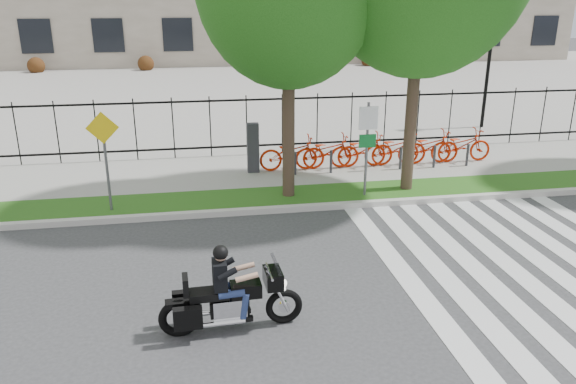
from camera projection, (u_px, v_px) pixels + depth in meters
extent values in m
plane|color=#333436|center=(298.00, 292.00, 10.45)|extent=(120.00, 120.00, 0.00)
cube|color=beige|center=(268.00, 210.00, 14.24)|extent=(60.00, 0.20, 0.15)
cube|color=#1D5515|center=(264.00, 199.00, 15.03)|extent=(60.00, 1.50, 0.15)
cube|color=gray|center=(253.00, 172.00, 17.35)|extent=(60.00, 3.50, 0.15)
cube|color=gray|center=(220.00, 87.00, 33.69)|extent=(80.00, 34.00, 0.10)
cylinder|color=black|center=(487.00, 81.00, 22.56)|extent=(0.14, 0.14, 4.00)
cylinder|color=black|center=(492.00, 32.00, 21.93)|extent=(0.06, 0.70, 0.70)
sphere|color=white|center=(484.00, 29.00, 21.84)|extent=(0.36, 0.36, 0.36)
sphere|color=white|center=(501.00, 29.00, 21.95)|extent=(0.36, 0.36, 0.36)
cylinder|color=#3B2820|center=(289.00, 120.00, 14.44)|extent=(0.32, 0.32, 4.08)
cylinder|color=#3B2820|center=(412.00, 107.00, 14.89)|extent=(0.32, 0.32, 4.56)
cube|color=#2D2D33|center=(253.00, 148.00, 16.85)|extent=(0.35, 0.25, 1.50)
imported|color=#C02103|center=(292.00, 153.00, 17.11)|extent=(2.01, 0.70, 1.06)
cylinder|color=#2D2D33|center=(295.00, 163.00, 16.71)|extent=(0.08, 0.08, 0.70)
imported|color=#C02103|center=(327.00, 152.00, 17.29)|extent=(2.01, 0.70, 1.06)
cylinder|color=#2D2D33|center=(331.00, 162.00, 16.88)|extent=(0.08, 0.08, 0.70)
imported|color=#C02103|center=(362.00, 150.00, 17.46)|extent=(2.01, 0.70, 1.06)
cylinder|color=#2D2D33|center=(366.00, 160.00, 17.06)|extent=(0.08, 0.08, 0.70)
imported|color=#C02103|center=(395.00, 148.00, 17.64)|extent=(2.01, 0.70, 1.06)
cylinder|color=#2D2D33|center=(401.00, 158.00, 17.24)|extent=(0.08, 0.08, 0.70)
imported|color=#C02103|center=(428.00, 147.00, 17.82)|extent=(2.01, 0.70, 1.06)
cylinder|color=#2D2D33|center=(434.00, 157.00, 17.41)|extent=(0.08, 0.08, 0.70)
imported|color=#C02103|center=(461.00, 145.00, 17.99)|extent=(2.01, 0.70, 1.06)
cylinder|color=#2D2D33|center=(467.00, 155.00, 17.59)|extent=(0.08, 0.08, 0.70)
cylinder|color=#59595B|center=(367.00, 150.00, 14.70)|extent=(0.07, 0.07, 2.50)
cube|color=white|center=(369.00, 118.00, 14.38)|extent=(0.50, 0.03, 0.60)
cube|color=#0C6626|center=(367.00, 141.00, 14.58)|extent=(0.45, 0.03, 0.35)
cylinder|color=#59595B|center=(106.00, 164.00, 13.66)|extent=(0.07, 0.07, 2.40)
cube|color=yellow|center=(102.00, 128.00, 13.32)|extent=(0.78, 0.03, 0.78)
torus|color=black|center=(284.00, 306.00, 9.37)|extent=(0.63, 0.14, 0.63)
torus|color=black|center=(179.00, 318.00, 9.02)|extent=(0.67, 0.16, 0.66)
cube|color=black|center=(273.00, 278.00, 9.15)|extent=(0.29, 0.51, 0.27)
cube|color=#26262B|center=(277.00, 266.00, 9.09)|extent=(0.16, 0.46, 0.28)
cube|color=silver|center=(230.00, 307.00, 9.15)|extent=(0.56, 0.33, 0.36)
cube|color=black|center=(246.00, 289.00, 9.11)|extent=(0.51, 0.33, 0.24)
cube|color=black|center=(209.00, 294.00, 9.00)|extent=(0.65, 0.35, 0.13)
cube|color=black|center=(185.00, 285.00, 8.86)|extent=(0.10, 0.31, 0.31)
cube|color=black|center=(188.00, 318.00, 8.75)|extent=(0.46, 0.16, 0.36)
cube|color=black|center=(186.00, 301.00, 9.25)|extent=(0.46, 0.16, 0.36)
cube|color=black|center=(220.00, 275.00, 8.92)|extent=(0.23, 0.37, 0.47)
sphere|color=tan|center=(221.00, 255.00, 8.82)|extent=(0.21, 0.21, 0.21)
sphere|color=black|center=(220.00, 253.00, 8.80)|extent=(0.25, 0.25, 0.25)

